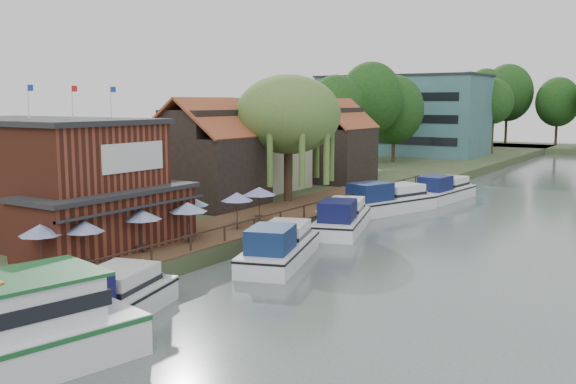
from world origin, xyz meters
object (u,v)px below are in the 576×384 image
Objects in this scene: umbrella_1 at (85,245)px; umbrella_6 at (259,204)px; hotel_block at (402,115)px; umbrella_2 at (142,231)px; cruiser_1 at (280,242)px; pub at (55,180)px; umbrella_0 at (41,248)px; umbrella_3 at (188,223)px; swan at (6,366)px; cruiser_3 at (387,197)px; umbrella_5 at (237,211)px; cruiser_4 at (444,187)px; cruiser_0 at (98,297)px; umbrella_4 at (191,216)px; cottage_c at (333,140)px; cottage_b at (250,144)px; cruiser_2 at (342,214)px; cottage_a at (206,152)px; willow at (288,139)px.

umbrella_1 is 1.00× the size of umbrella_6.
umbrella_2 is at bearing -78.19° from hotel_block.
pub is at bearing -171.28° from cruiser_1.
umbrella_0 is 1.00× the size of umbrella_3.
hotel_block is at bearing 103.82° from swan.
umbrella_1 is 0.22× the size of cruiser_3.
umbrella_5 is 26.40m from cruiser_4.
umbrella_6 is at bearing 88.96° from cruiser_0.
cruiser_1 is (5.03, 9.71, -1.07)m from umbrella_1.
umbrella_3 is 7.66m from umbrella_6.
umbrella_4 is (-1.00, 8.91, 0.00)m from umbrella_1.
cottage_c is 31.51m from umbrella_3.
cottage_b is at bearing 123.68° from umbrella_5.
umbrella_1 reaches higher than cruiser_2.
pub is 8.42× the size of umbrella_3.
cottage_c is 3.58× the size of umbrella_0.
umbrella_5 is at bearing -74.47° from cottage_c.
swan is (0.92, -4.90, -1.01)m from cruiser_0.
cottage_c is 38.35m from umbrella_1.
umbrella_2 is 34.36m from cruiser_4.
umbrella_4 is at bearing -78.10° from hotel_block.
cottage_b reaches higher than cruiser_2.
cruiser_2 is (11.62, 1.12, -4.01)m from cottage_a.
umbrella_4 reaches higher than cruiser_3.
cottage_b reaches higher than cruiser_3.
cruiser_0 is at bearing -68.93° from cruiser_3.
cottage_b is 0.95× the size of cruiser_4.
pub is 8.42× the size of umbrella_4.
hotel_block is at bearing 103.58° from umbrella_5.
cruiser_4 is (4.98, 37.84, -1.06)m from umbrella_1.
cottage_c is 19.32× the size of swan.
umbrella_4 is (5.85, -28.70, -2.96)m from cottage_c.
umbrella_1 is at bearing -91.44° from umbrella_5.
swan is (6.57, -6.39, -2.07)m from umbrella_0.
umbrella_0 reaches higher than cruiser_3.
umbrella_2 is 1.00× the size of umbrella_6.
willow is at bearing -33.69° from cottage_b.
cruiser_3 reaches higher than cruiser_4.
cruiser_3 is at bearing 76.89° from cruiser_1.
cruiser_0 is 22.94m from cruiser_2.
cruiser_0 is at bearing -74.20° from umbrella_5.
cruiser_2 is (10.62, -17.88, -4.01)m from cottage_c.
cottage_a is 0.80× the size of cruiser_3.
cruiser_4 is 22.88× the size of swan.
hotel_block is 72.43m from umbrella_2.
cottage_a is 19.55× the size of swan.
cruiser_3 is (10.10, -8.87, -3.93)m from cottage_c.
umbrella_0 is at bearing -42.67° from pub.
willow is 15.40m from umbrella_4.
cottage_a reaches higher than umbrella_6.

